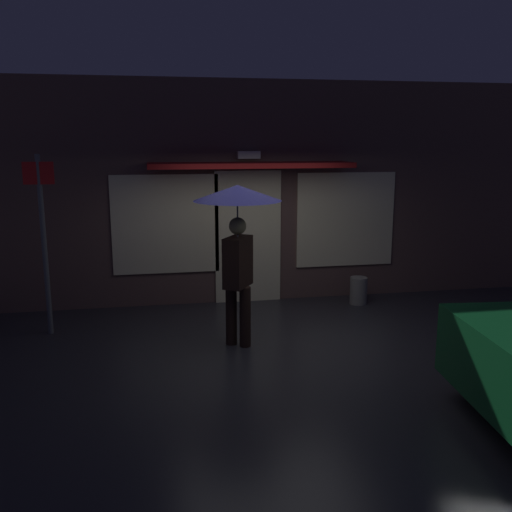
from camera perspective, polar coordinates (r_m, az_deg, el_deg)
The scene contains 5 objects.
ground_plane at distance 7.51m, azimuth 2.03°, elevation -9.22°, with size 18.00×18.00×0.00m, color #26262B.
building_facade at distance 9.35m, azimuth -0.98°, elevation 6.41°, with size 10.59×1.00×3.64m.
person_with_umbrella at distance 7.14m, azimuth -1.90°, elevation 3.69°, with size 1.13×1.13×2.13m.
street_sign_post at distance 8.17m, azimuth -20.86°, elevation 2.03°, with size 0.40×0.07×2.50m.
sidewalk_bollard at distance 9.47m, azimuth 10.41°, elevation -3.48°, with size 0.28×0.28×0.45m, color slate.
Camera 1 is at (-1.53, -6.84, 2.70)m, focal length 39.23 mm.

